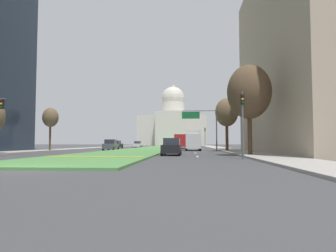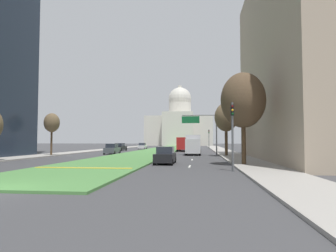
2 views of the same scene
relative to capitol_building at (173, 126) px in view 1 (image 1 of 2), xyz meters
name	(u,v)px [view 1 (image 1 of 2)]	position (x,y,z in m)	size (l,w,h in m)	color
ground_plane	(160,148)	(0.00, -61.48, -8.84)	(274.35, 274.35, 0.00)	#3D3D3F
grass_median	(157,148)	(0.00, -67.72, -8.77)	(8.70, 112.23, 0.14)	#4C8442
median_curb_nose	(94,156)	(0.00, -113.73, -8.68)	(7.83, 0.50, 0.04)	gold
lane_dashes_right	(194,150)	(8.22, -87.09, -8.84)	(0.16, 45.66, 0.01)	silver
sidewalk_left	(89,148)	(-14.10, -73.95, -8.76)	(4.00, 112.23, 0.15)	#9E9991
sidewalk_right	(221,148)	(14.10, -73.95, -8.76)	(4.00, 112.23, 0.15)	#9E9991
midrise_block_right	(317,53)	(22.69, -101.00, 3.00)	(13.20, 29.03, 23.69)	tan
capitol_building	(173,126)	(0.00, 0.00, 0.00)	(29.89, 29.06, 28.49)	beige
traffic_light_near_right	(242,116)	(11.60, -113.61, -5.53)	(0.28, 0.35, 5.20)	#515456
traffic_light_far_right	(205,135)	(11.60, -60.14, -5.53)	(0.28, 0.35, 5.20)	#515456
overhead_guide_sign	(203,121)	(9.73, -89.96, -4.19)	(5.54, 0.20, 6.50)	#515456
street_tree_right_near	(249,92)	(13.18, -108.43, -2.81)	(4.13, 4.13, 8.65)	#4C3823
street_tree_left_mid	(50,118)	(-13.07, -94.34, -3.90)	(2.30, 2.30, 6.44)	#4C3823
street_tree_right_mid	(227,113)	(12.99, -93.16, -3.20)	(3.32, 3.32, 7.77)	#4C3823
sedan_lead_stopped	(172,147)	(5.74, -107.29, -8.04)	(1.89, 4.20, 1.70)	black
sedan_midblock	(111,145)	(-5.60, -88.00, -8.01)	(1.96, 4.29, 1.78)	#4C5156
sedan_distant	(116,145)	(-8.51, -72.59, -8.04)	(2.08, 4.61, 1.71)	black
sedan_far_horizon	(138,144)	(-5.98, -59.84, -8.06)	(2.04, 4.54, 1.65)	silver
box_truck_delivery	(193,140)	(8.12, -89.05, -7.16)	(2.40, 6.40, 3.20)	silver
city_bus	(181,140)	(5.74, -72.06, -7.07)	(2.62, 11.00, 2.95)	#B21E1E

